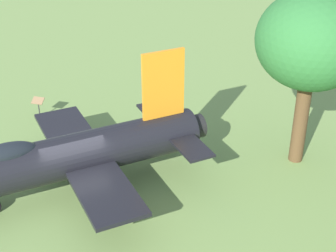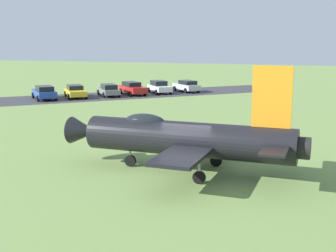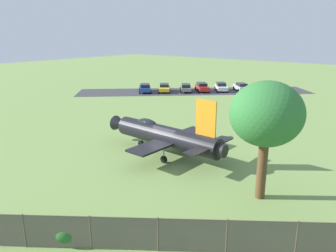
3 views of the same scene
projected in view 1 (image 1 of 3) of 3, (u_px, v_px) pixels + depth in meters
name	position (u px, v px, depth m)	size (l,w,h in m)	color
ground_plane	(75.00, 192.00, 20.61)	(200.00, 200.00, 0.00)	#75934C
display_jet	(61.00, 157.00, 19.62)	(12.48, 8.83, 5.38)	black
shade_tree	(312.00, 42.00, 20.09)	(4.44, 4.58, 7.54)	brown
info_plaque	(38.00, 104.00, 25.71)	(0.71, 0.70, 1.14)	#333333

